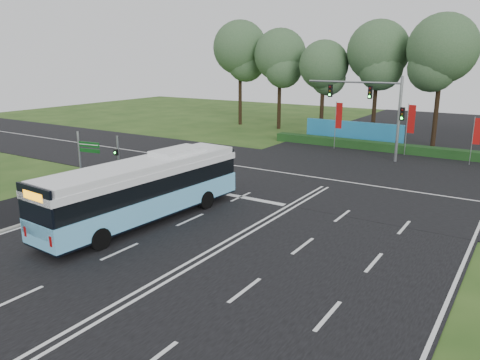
% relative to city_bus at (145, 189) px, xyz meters
% --- Properties ---
extents(ground, '(120.00, 120.00, 0.00)m').
position_rel_city_bus_xyz_m(ground, '(5.17, 1.35, -1.77)').
color(ground, '#284918').
rests_on(ground, ground).
extents(road_main, '(20.00, 120.00, 0.04)m').
position_rel_city_bus_xyz_m(road_main, '(5.17, 1.35, -1.75)').
color(road_main, black).
rests_on(road_main, ground).
extents(road_cross, '(120.00, 14.00, 0.05)m').
position_rel_city_bus_xyz_m(road_cross, '(5.17, 13.35, -1.75)').
color(road_cross, black).
rests_on(road_cross, ground).
extents(bike_path, '(5.00, 18.00, 0.06)m').
position_rel_city_bus_xyz_m(bike_path, '(-7.33, -1.65, -1.74)').
color(bike_path, black).
rests_on(bike_path, ground).
extents(kerb_strip, '(0.25, 18.00, 0.12)m').
position_rel_city_bus_xyz_m(kerb_strip, '(-4.93, -1.65, -1.71)').
color(kerb_strip, gray).
rests_on(kerb_strip, ground).
extents(city_bus, '(3.30, 12.39, 3.52)m').
position_rel_city_bus_xyz_m(city_bus, '(0.00, 0.00, 0.00)').
color(city_bus, '#6BC6F7').
rests_on(city_bus, ground).
extents(pedestrian_signal, '(0.30, 0.42, 3.42)m').
position_rel_city_bus_xyz_m(pedestrian_signal, '(-6.45, 4.16, 0.10)').
color(pedestrian_signal, gray).
rests_on(pedestrian_signal, ground).
extents(street_sign, '(1.60, 0.33, 4.14)m').
position_rel_city_bus_xyz_m(street_sign, '(-5.94, 1.05, 0.83)').
color(street_sign, gray).
rests_on(street_sign, ground).
extents(banner_flag_left, '(0.66, 0.09, 4.45)m').
position_rel_city_bus_xyz_m(banner_flag_left, '(0.98, 24.49, 1.14)').
color(banner_flag_left, gray).
rests_on(banner_flag_left, ground).
extents(banner_flag_mid, '(0.67, 0.08, 4.56)m').
position_rel_city_bus_xyz_m(banner_flag_mid, '(7.36, 24.99, 1.20)').
color(banner_flag_mid, gray).
rests_on(banner_flag_mid, ground).
extents(banner_flag_right, '(0.58, 0.12, 3.91)m').
position_rel_city_bus_xyz_m(banner_flag_right, '(12.73, 23.83, 0.80)').
color(banner_flag_right, gray).
rests_on(banner_flag_right, ground).
extents(traffic_light_gantry, '(8.41, 0.28, 7.00)m').
position_rel_city_bus_xyz_m(traffic_light_gantry, '(5.38, 21.85, 2.89)').
color(traffic_light_gantry, gray).
rests_on(traffic_light_gantry, ground).
extents(hedge, '(22.00, 1.20, 0.80)m').
position_rel_city_bus_xyz_m(hedge, '(5.17, 25.85, -1.37)').
color(hedge, '#173B15').
rests_on(hedge, ground).
extents(blue_hoarding, '(10.00, 0.30, 2.20)m').
position_rel_city_bus_xyz_m(blue_hoarding, '(1.17, 28.35, -0.67)').
color(blue_hoarding, '#217FB7').
rests_on(blue_hoarding, ground).
extents(eucalyptus_row, '(54.65, 10.22, 12.90)m').
position_rel_city_bus_xyz_m(eucalyptus_row, '(8.62, 32.71, 7.15)').
color(eucalyptus_row, black).
rests_on(eucalyptus_row, ground).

